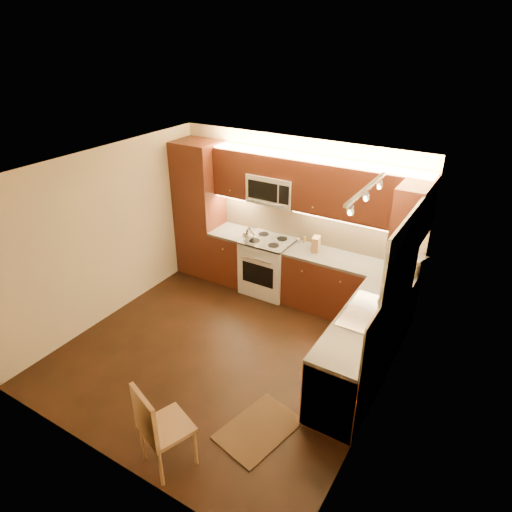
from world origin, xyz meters
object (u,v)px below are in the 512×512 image
Objects in this scene: stove at (268,266)px; kettle at (248,234)px; sink at (369,308)px; knife_block at (316,244)px; toaster_oven at (409,263)px; microwave at (273,189)px; soap_bottle at (389,303)px; dining_chair at (167,425)px.

stove is 0.65m from kettle.
sink is 3.78× the size of knife_block.
knife_block is at bearing -154.78° from toaster_oven.
kettle is (-0.26, -0.30, -0.69)m from microwave.
stove is 5.50× the size of soap_bottle.
soap_bottle is at bearing 51.76° from sink.
kettle is (-2.26, 0.96, 0.05)m from sink.
microwave reaches higher than soap_bottle.
microwave reaches higher than knife_block.
knife_block is (0.78, -0.07, -0.71)m from microwave.
stove is 0.96m from knife_block.
kettle is at bearing -147.57° from stove.
knife_block is 3.48m from dining_chair.
toaster_oven is (0.13, 1.31, 0.04)m from sink.
knife_block is at bearing 167.13° from soap_bottle.
knife_block is (1.04, 0.24, -0.01)m from kettle.
dining_chair is at bearing -97.18° from soap_bottle.
knife_block is (-1.22, 1.19, 0.04)m from sink.
sink is 1.71m from knife_block.
dining_chair is at bearing -118.10° from sink.
dining_chair is (0.02, -3.44, -0.51)m from knife_block.
toaster_oven is (2.13, 0.18, 0.56)m from stove.
soap_bottle is at bearing -67.09° from toaster_oven.
microwave is 0.80m from kettle.
kettle is 1.29× the size of soap_bottle.
knife_block is (0.78, 0.07, 0.55)m from stove.
dining_chair is (-1.20, -2.25, -0.48)m from sink.
stove is at bearing 150.64° from sink.
dining_chair is (0.80, -3.38, 0.04)m from stove.
microwave reaches higher than toaster_oven.
stove is 2.35m from sink.
microwave is 0.88× the size of sink.
kettle and toaster_oven have the same top height.
soap_bottle is (0.05, -1.08, -0.03)m from toaster_oven.
soap_bottle reaches higher than stove.
knife_block reaches higher than dining_chair.
sink is (2.00, -1.26, -0.74)m from microwave.
stove is 4.26× the size of kettle.
toaster_oven reaches higher than sink.
sink is 2.18× the size of toaster_oven.
kettle is at bearing 157.07° from sink.
stove is 4.05× the size of knife_block.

